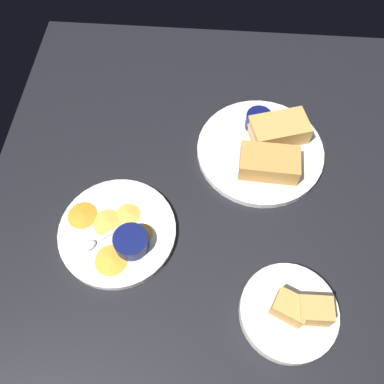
# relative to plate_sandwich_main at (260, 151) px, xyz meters

# --- Properties ---
(ground_plane) EXTENTS (1.10, 1.10, 0.03)m
(ground_plane) POSITION_rel_plate_sandwich_main_xyz_m (0.06, 0.13, -0.02)
(ground_plane) COLOR black
(plate_sandwich_main) EXTENTS (0.29, 0.29, 0.02)m
(plate_sandwich_main) POSITION_rel_plate_sandwich_main_xyz_m (0.00, 0.00, 0.00)
(plate_sandwich_main) COLOR white
(plate_sandwich_main) RESTS_ON ground_plane
(sandwich_half_near) EXTENTS (0.14, 0.08, 0.05)m
(sandwich_half_near) POSITION_rel_plate_sandwich_main_xyz_m (-0.01, 0.05, 0.03)
(sandwich_half_near) COLOR #C68C42
(sandwich_half_near) RESTS_ON plate_sandwich_main
(sandwich_half_far) EXTENTS (0.15, 0.11, 0.05)m
(sandwich_half_far) POSITION_rel_plate_sandwich_main_xyz_m (-0.04, -0.04, 0.03)
(sandwich_half_far) COLOR tan
(sandwich_half_far) RESTS_ON plate_sandwich_main
(ramekin_dark_sauce) EXTENTS (0.06, 0.06, 0.04)m
(ramekin_dark_sauce) POSITION_rel_plate_sandwich_main_xyz_m (0.01, -0.07, 0.03)
(ramekin_dark_sauce) COLOR #0C144C
(ramekin_dark_sauce) RESTS_ON plate_sandwich_main
(spoon_by_dark_ramekin) EXTENTS (0.02, 0.10, 0.01)m
(spoon_by_dark_ramekin) POSITION_rel_plate_sandwich_main_xyz_m (0.01, -0.01, 0.01)
(spoon_by_dark_ramekin) COLOR silver
(spoon_by_dark_ramekin) RESTS_ON plate_sandwich_main
(plate_chips_companion) EXTENTS (0.25, 0.25, 0.02)m
(plate_chips_companion) POSITION_rel_plate_sandwich_main_xyz_m (0.30, 0.23, 0.00)
(plate_chips_companion) COLOR white
(plate_chips_companion) RESTS_ON ground_plane
(ramekin_light_gravy) EXTENTS (0.07, 0.07, 0.04)m
(ramekin_light_gravy) POSITION_rel_plate_sandwich_main_xyz_m (0.26, 0.26, 0.03)
(ramekin_light_gravy) COLOR #0C144C
(ramekin_light_gravy) RESTS_ON plate_chips_companion
(spoon_by_gravy_ramekin) EXTENTS (0.09, 0.07, 0.01)m
(spoon_by_gravy_ramekin) POSITION_rel_plate_sandwich_main_xyz_m (0.34, 0.26, 0.01)
(spoon_by_gravy_ramekin) COLOR silver
(spoon_by_gravy_ramekin) RESTS_ON plate_chips_companion
(plantain_chip_scatter) EXTENTS (0.20, 0.19, 0.01)m
(plantain_chip_scatter) POSITION_rel_plate_sandwich_main_xyz_m (0.31, 0.23, 0.01)
(plantain_chip_scatter) COLOR gold
(plantain_chip_scatter) RESTS_ON plate_chips_companion
(bread_basket_rear) EXTENTS (0.18, 0.18, 0.08)m
(bread_basket_rear) POSITION_rel_plate_sandwich_main_xyz_m (-0.05, 0.37, 0.01)
(bread_basket_rear) COLOR silver
(bread_basket_rear) RESTS_ON ground_plane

